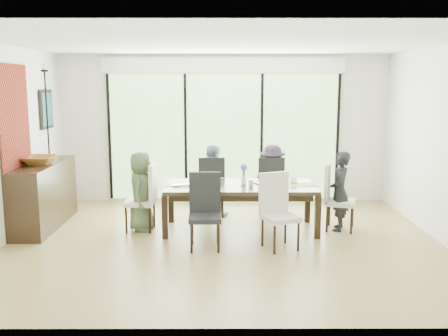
{
  "coord_description": "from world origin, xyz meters",
  "views": [
    {
      "loc": [
        -0.02,
        -6.68,
        2.18
      ],
      "look_at": [
        0.0,
        0.25,
        1.0
      ],
      "focal_mm": 40.0,
      "sensor_mm": 36.0,
      "label": 1
    }
  ],
  "objects_px": {
    "chair_far_right": "(272,185)",
    "bowl": "(39,160)",
    "chair_far_left": "(211,185)",
    "sideboard": "(44,195)",
    "table_top": "(240,187)",
    "chair_right_end": "(341,197)",
    "vase": "(244,181)",
    "chair_left_end": "(140,197)",
    "chair_near_left": "(205,212)",
    "person_far_left": "(211,180)",
    "cup_a": "(194,180)",
    "person_left_end": "(141,191)",
    "laptop": "(183,185)",
    "cup_c": "(293,181)",
    "person_right_end": "(340,191)",
    "person_far_right": "(272,180)",
    "chair_near_right": "(281,212)",
    "cup_b": "(251,183)"
  },
  "relations": [
    {
      "from": "chair_far_right",
      "to": "bowl",
      "type": "relative_size",
      "value": 1.95
    },
    {
      "from": "chair_far_left",
      "to": "sideboard",
      "type": "height_order",
      "value": "chair_far_left"
    },
    {
      "from": "table_top",
      "to": "chair_far_right",
      "type": "height_order",
      "value": "chair_far_right"
    },
    {
      "from": "chair_right_end",
      "to": "vase",
      "type": "height_order",
      "value": "chair_right_end"
    },
    {
      "from": "chair_left_end",
      "to": "chair_near_left",
      "type": "bearing_deg",
      "value": 51.48
    },
    {
      "from": "person_far_left",
      "to": "sideboard",
      "type": "bearing_deg",
      "value": 17.26
    },
    {
      "from": "cup_a",
      "to": "person_left_end",
      "type": "bearing_deg",
      "value": -169.11
    },
    {
      "from": "person_far_left",
      "to": "laptop",
      "type": "xyz_separation_m",
      "value": [
        -0.4,
        -0.93,
        0.11
      ]
    },
    {
      "from": "table_top",
      "to": "laptop",
      "type": "bearing_deg",
      "value": -173.29
    },
    {
      "from": "chair_right_end",
      "to": "person_left_end",
      "type": "relative_size",
      "value": 0.85
    },
    {
      "from": "vase",
      "to": "cup_c",
      "type": "height_order",
      "value": "vase"
    },
    {
      "from": "person_right_end",
      "to": "laptop",
      "type": "distance_m",
      "value": 2.33
    },
    {
      "from": "chair_near_left",
      "to": "person_left_end",
      "type": "bearing_deg",
      "value": 136.77
    },
    {
      "from": "chair_near_left",
      "to": "chair_far_right",
      "type": "bearing_deg",
      "value": 56.97
    },
    {
      "from": "chair_far_right",
      "to": "vase",
      "type": "height_order",
      "value": "chair_far_right"
    },
    {
      "from": "chair_left_end",
      "to": "chair_near_left",
      "type": "height_order",
      "value": "same"
    },
    {
      "from": "person_far_right",
      "to": "chair_far_left",
      "type": "bearing_deg",
      "value": 3.55
    },
    {
      "from": "cup_a",
      "to": "sideboard",
      "type": "relative_size",
      "value": 0.07
    },
    {
      "from": "chair_far_right",
      "to": "chair_right_end",
      "type": "bearing_deg",
      "value": 145.7
    },
    {
      "from": "bowl",
      "to": "chair_far_left",
      "type": "bearing_deg",
      "value": 16.33
    },
    {
      "from": "cup_a",
      "to": "table_top",
      "type": "bearing_deg",
      "value": -12.09
    },
    {
      "from": "table_top",
      "to": "cup_a",
      "type": "relative_size",
      "value": 19.35
    },
    {
      "from": "vase",
      "to": "cup_c",
      "type": "relative_size",
      "value": 0.97
    },
    {
      "from": "table_top",
      "to": "person_left_end",
      "type": "relative_size",
      "value": 1.86
    },
    {
      "from": "sideboard",
      "to": "person_far_right",
      "type": "bearing_deg",
      "value": 10.03
    },
    {
      "from": "laptop",
      "to": "chair_far_left",
      "type": "bearing_deg",
      "value": 48.3
    },
    {
      "from": "chair_far_right",
      "to": "chair_near_left",
      "type": "distance_m",
      "value": 2.02
    },
    {
      "from": "chair_far_left",
      "to": "chair_far_right",
      "type": "height_order",
      "value": "same"
    },
    {
      "from": "chair_right_end",
      "to": "chair_near_right",
      "type": "bearing_deg",
      "value": 148.18
    },
    {
      "from": "sideboard",
      "to": "vase",
      "type": "bearing_deg",
      "value": -2.83
    },
    {
      "from": "chair_right_end",
      "to": "sideboard",
      "type": "xyz_separation_m",
      "value": [
        -4.51,
        0.2,
        -0.02
      ]
    },
    {
      "from": "vase",
      "to": "bowl",
      "type": "distance_m",
      "value": 3.07
    },
    {
      "from": "person_right_end",
      "to": "sideboard",
      "type": "distance_m",
      "value": 4.49
    },
    {
      "from": "vase",
      "to": "person_far_left",
      "type": "bearing_deg",
      "value": 122.66
    },
    {
      "from": "person_right_end",
      "to": "cup_b",
      "type": "height_order",
      "value": "person_right_end"
    },
    {
      "from": "person_far_left",
      "to": "chair_right_end",
      "type": "bearing_deg",
      "value": 160.38
    },
    {
      "from": "person_right_end",
      "to": "cup_b",
      "type": "relative_size",
      "value": 12.9
    },
    {
      "from": "person_left_end",
      "to": "person_far_right",
      "type": "bearing_deg",
      "value": -61.48
    },
    {
      "from": "person_right_end",
      "to": "cup_c",
      "type": "bearing_deg",
      "value": -83.39
    },
    {
      "from": "person_left_end",
      "to": "chair_near_right",
      "type": "bearing_deg",
      "value": -107.44
    },
    {
      "from": "table_top",
      "to": "bowl",
      "type": "height_order",
      "value": "bowl"
    },
    {
      "from": "cup_b",
      "to": "person_far_right",
      "type": "bearing_deg",
      "value": 66.73
    },
    {
      "from": "laptop",
      "to": "table_top",
      "type": "bearing_deg",
      "value": -12.16
    },
    {
      "from": "table_top",
      "to": "person_far_right",
      "type": "height_order",
      "value": "person_far_right"
    },
    {
      "from": "chair_near_left",
      "to": "chair_near_right",
      "type": "xyz_separation_m",
      "value": [
        1.0,
        0.0,
        0.0
      ]
    },
    {
      "from": "bowl",
      "to": "chair_right_end",
      "type": "bearing_deg",
      "value": -1.28
    },
    {
      "from": "chair_far_right",
      "to": "vase",
      "type": "relative_size",
      "value": 9.17
    },
    {
      "from": "person_far_left",
      "to": "cup_b",
      "type": "relative_size",
      "value": 12.9
    },
    {
      "from": "person_right_end",
      "to": "laptop",
      "type": "xyz_separation_m",
      "value": [
        -2.33,
        -0.1,
        0.11
      ]
    },
    {
      "from": "chair_near_left",
      "to": "vase",
      "type": "xyz_separation_m",
      "value": [
        0.55,
        0.92,
        0.24
      ]
    }
  ]
}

